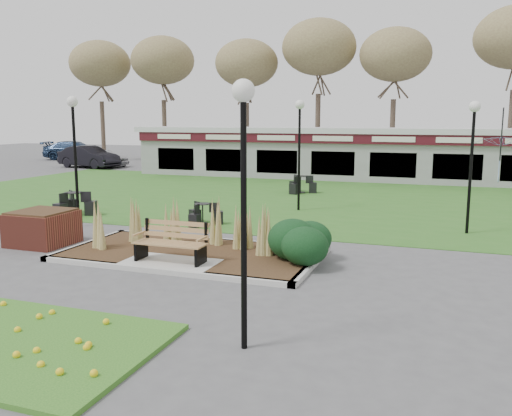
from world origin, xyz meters
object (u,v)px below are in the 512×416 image
(park_bench, at_px, (172,241))
(bistro_set_b, at_px, (300,187))
(brick_planter, at_px, (43,227))
(lamp_post_near_left, at_px, (244,156))
(lamp_post_mid_left, at_px, (74,132))
(car_blue, at_px, (76,150))
(lamp_post_mid_right, at_px, (299,130))
(bistro_set_a, at_px, (74,207))
(car_silver, at_px, (104,158))
(lamp_post_far_right, at_px, (473,138))
(food_pavilion, at_px, (338,153))
(car_black, at_px, (89,157))
(patio_umbrella, at_px, (500,159))
(bistro_set_c, at_px, (203,217))

(park_bench, height_order, bistro_set_b, park_bench)
(brick_planter, bearing_deg, park_bench, -9.69)
(lamp_post_near_left, relative_size, lamp_post_mid_left, 0.97)
(brick_planter, height_order, car_blue, car_blue)
(lamp_post_mid_right, distance_m, bistro_set_a, 8.58)
(bistro_set_a, relative_size, car_silver, 0.40)
(lamp_post_far_right, bearing_deg, food_pavilion, 115.99)
(car_black, bearing_deg, lamp_post_near_left, -129.04)
(lamp_post_near_left, distance_m, patio_umbrella, 18.35)
(lamp_post_far_right, distance_m, bistro_set_a, 13.43)
(lamp_post_mid_left, distance_m, car_silver, 22.49)
(bistro_set_c, relative_size, car_silver, 0.34)
(food_pavilion, xyz_separation_m, bistro_set_a, (-6.50, -14.96, -1.18))
(bistro_set_c, bearing_deg, lamp_post_mid_right, 59.38)
(lamp_post_far_right, relative_size, bistro_set_b, 2.76)
(bistro_set_b, relative_size, patio_umbrella, 0.52)
(car_black, bearing_deg, brick_planter, -135.90)
(lamp_post_mid_right, height_order, car_silver, lamp_post_mid_right)
(car_silver, bearing_deg, car_black, 167.38)
(lamp_post_near_left, height_order, car_silver, lamp_post_near_left)
(patio_umbrella, bearing_deg, bistro_set_b, -174.71)
(lamp_post_far_right, relative_size, car_silver, 1.04)
(bistro_set_a, bearing_deg, car_blue, 127.71)
(brick_planter, distance_m, car_black, 24.04)
(park_bench, bearing_deg, car_black, 130.52)
(bistro_set_a, xyz_separation_m, car_black, (-11.24, 16.00, 0.47))
(patio_umbrella, bearing_deg, lamp_post_mid_right, -143.05)
(lamp_post_near_left, distance_m, bistro_set_c, 10.06)
(lamp_post_mid_left, relative_size, car_blue, 0.77)
(lamp_post_mid_left, bearing_deg, car_blue, 127.99)
(lamp_post_near_left, bearing_deg, car_silver, 128.73)
(lamp_post_mid_left, relative_size, patio_umbrella, 1.49)
(lamp_post_mid_right, bearing_deg, lamp_post_mid_left, -138.20)
(bistro_set_b, xyz_separation_m, patio_umbrella, (8.43, 0.78, 1.47))
(bistro_set_a, xyz_separation_m, car_silver, (-10.88, 17.19, 0.35))
(lamp_post_near_left, xyz_separation_m, car_black, (-20.97, 24.50, -2.13))
(park_bench, xyz_separation_m, car_black, (-17.74, 20.75, 0.18))
(bistro_set_c, xyz_separation_m, car_blue, (-22.05, 22.00, 0.52))
(bistro_set_b, bearing_deg, brick_planter, -107.74)
(food_pavilion, bearing_deg, lamp_post_mid_left, -107.28)
(food_pavilion, relative_size, car_silver, 6.52)
(lamp_post_near_left, distance_m, bistro_set_b, 17.49)
(lamp_post_mid_left, height_order, lamp_post_far_right, lamp_post_mid_left)
(lamp_post_mid_right, bearing_deg, car_blue, 143.01)
(lamp_post_far_right, height_order, bistro_set_b, lamp_post_far_right)
(bistro_set_c, height_order, car_blue, car_blue)
(lamp_post_mid_right, distance_m, bistro_set_c, 5.12)
(food_pavilion, xyz_separation_m, car_black, (-17.74, 1.04, -0.71))
(lamp_post_near_left, height_order, lamp_post_mid_left, lamp_post_mid_left)
(lamp_post_mid_left, height_order, car_blue, lamp_post_mid_left)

